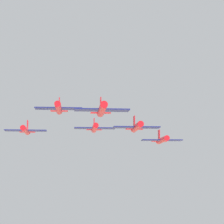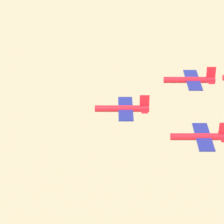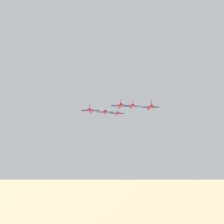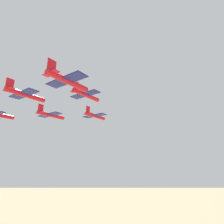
% 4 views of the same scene
% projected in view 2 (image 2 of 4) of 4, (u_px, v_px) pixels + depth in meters
% --- Properties ---
extents(jet_0, '(9.65, 9.34, 3.24)m').
position_uv_depth(jet_0, '(124.00, 108.00, 93.78)').
color(jet_0, red).
extents(jet_1, '(9.65, 9.34, 3.24)m').
position_uv_depth(jet_1, '(202.00, 137.00, 87.77)').
color(jet_1, red).
extents(jet_2, '(9.65, 9.34, 3.24)m').
position_uv_depth(jet_2, '(191.00, 80.00, 99.35)').
color(jet_2, red).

